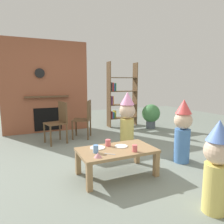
# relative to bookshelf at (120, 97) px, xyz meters

# --- Properties ---
(ground_plane) EXTENTS (12.00, 12.00, 0.00)m
(ground_plane) POSITION_rel_bookshelf_xyz_m (-1.31, -2.40, -0.88)
(ground_plane) COLOR gray
(brick_fireplace_feature) EXTENTS (2.20, 0.28, 2.40)m
(brick_fireplace_feature) POSITION_rel_bookshelf_xyz_m (-2.08, 0.20, 0.31)
(brick_fireplace_feature) COLOR #935138
(brick_fireplace_feature) RESTS_ON ground_plane
(bookshelf) EXTENTS (0.90, 0.28, 1.90)m
(bookshelf) POSITION_rel_bookshelf_xyz_m (0.00, 0.00, 0.00)
(bookshelf) COLOR brown
(bookshelf) RESTS_ON ground_plane
(coffee_table) EXTENTS (1.08, 0.62, 0.39)m
(coffee_table) POSITION_rel_bookshelf_xyz_m (-1.51, -2.94, -0.55)
(coffee_table) COLOR #9E7A51
(coffee_table) RESTS_ON ground_plane
(paper_cup_near_left) EXTENTS (0.08, 0.08, 0.10)m
(paper_cup_near_left) POSITION_rel_bookshelf_xyz_m (-1.57, -2.77, -0.44)
(paper_cup_near_left) COLOR #E5666B
(paper_cup_near_left) RESTS_ON coffee_table
(paper_cup_near_right) EXTENTS (0.07, 0.07, 0.09)m
(paper_cup_near_right) POSITION_rel_bookshelf_xyz_m (-1.33, -3.14, -0.44)
(paper_cup_near_right) COLOR #E5666B
(paper_cup_near_right) RESTS_ON coffee_table
(paper_cup_center) EXTENTS (0.07, 0.07, 0.11)m
(paper_cup_center) POSITION_rel_bookshelf_xyz_m (-1.84, -2.97, -0.44)
(paper_cup_center) COLOR #669EE0
(paper_cup_center) RESTS_ON coffee_table
(paper_plate_front) EXTENTS (0.22, 0.22, 0.01)m
(paper_plate_front) POSITION_rel_bookshelf_xyz_m (-1.75, -2.79, -0.49)
(paper_plate_front) COLOR white
(paper_plate_front) RESTS_ON coffee_table
(paper_plate_rear) EXTENTS (0.19, 0.19, 0.01)m
(paper_plate_rear) POSITION_rel_bookshelf_xyz_m (-1.41, -2.87, -0.49)
(paper_plate_rear) COLOR white
(paper_plate_rear) RESTS_ON coffee_table
(birthday_cake_slice) EXTENTS (0.10, 0.10, 0.06)m
(birthday_cake_slice) POSITION_rel_bookshelf_xyz_m (-1.87, -3.14, -0.46)
(birthday_cake_slice) COLOR pink
(birthday_cake_slice) RESTS_ON coffee_table
(table_fork) EXTENTS (0.12, 0.11, 0.01)m
(table_fork) POSITION_rel_bookshelf_xyz_m (-1.68, -3.10, -0.49)
(table_fork) COLOR silver
(table_fork) RESTS_ON coffee_table
(child_with_cone_hat) EXTENTS (0.27, 0.27, 0.97)m
(child_with_cone_hat) POSITION_rel_bookshelf_xyz_m (-0.96, -4.12, -0.37)
(child_with_cone_hat) COLOR #E0CC66
(child_with_cone_hat) RESTS_ON ground_plane
(child_in_pink) EXTENTS (0.29, 0.29, 1.05)m
(child_in_pink) POSITION_rel_bookshelf_xyz_m (-0.31, -2.95, -0.32)
(child_in_pink) COLOR #4C7FC6
(child_in_pink) RESTS_ON ground_plane
(child_by_the_chairs) EXTENTS (0.32, 0.32, 1.14)m
(child_by_the_chairs) POSITION_rel_bookshelf_xyz_m (-0.81, -1.95, -0.28)
(child_by_the_chairs) COLOR #E0CC66
(child_by_the_chairs) RESTS_ON ground_plane
(dining_chair_left) EXTENTS (0.48, 0.48, 0.90)m
(dining_chair_left) POSITION_rel_bookshelf_xyz_m (-1.97, -0.97, -0.37)
(dining_chair_left) COLOR brown
(dining_chair_left) RESTS_ON ground_plane
(dining_chair_middle) EXTENTS (0.54, 0.54, 0.90)m
(dining_chair_middle) POSITION_rel_bookshelf_xyz_m (-1.34, -0.86, -0.37)
(dining_chair_middle) COLOR brown
(dining_chair_middle) RESTS_ON ground_plane
(potted_plant_tall) EXTENTS (0.52, 0.52, 0.69)m
(potted_plant_tall) POSITION_rel_bookshelf_xyz_m (0.68, -0.64, -0.48)
(potted_plant_tall) COLOR #4C5660
(potted_plant_tall) RESTS_ON ground_plane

